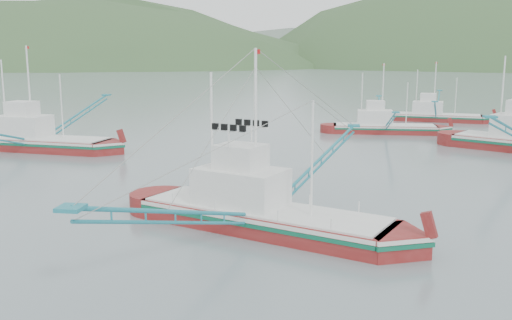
# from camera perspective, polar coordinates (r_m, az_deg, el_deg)

# --- Properties ---
(ground) EXTENTS (1200.00, 1200.00, 0.00)m
(ground) POSITION_cam_1_polar(r_m,az_deg,el_deg) (30.97, -1.56, -7.89)
(ground) COLOR slate
(ground) RESTS_ON ground
(main_boat) EXTENTS (15.24, 25.71, 10.90)m
(main_boat) POSITION_cam_1_polar(r_m,az_deg,el_deg) (31.98, 0.53, -3.12)
(main_boat) COLOR maroon
(main_boat) RESTS_ON ground
(bg_boat_far) EXTENTS (12.62, 22.83, 9.24)m
(bg_boat_far) POSITION_cam_1_polar(r_m,az_deg,el_deg) (72.43, 12.63, 3.63)
(bg_boat_far) COLOR maroon
(bg_boat_far) RESTS_ON ground
(bg_boat_left) EXTENTS (15.93, 27.99, 11.38)m
(bg_boat_left) POSITION_cam_1_polar(r_m,az_deg,el_deg) (62.59, -21.22, 2.54)
(bg_boat_left) COLOR maroon
(bg_boat_left) RESTS_ON ground
(bg_boat_extra) EXTENTS (13.01, 22.59, 9.24)m
(bg_boat_extra) POSITION_cam_1_polar(r_m,az_deg,el_deg) (87.14, 17.52, 4.76)
(bg_boat_extra) COLOR maroon
(bg_boat_extra) RESTS_ON ground
(headland_left) EXTENTS (448.00, 308.00, 210.00)m
(headland_left) POSITION_cam_1_polar(r_m,az_deg,el_deg) (430.77, -17.63, 8.91)
(headland_left) COLOR #32522A
(headland_left) RESTS_ON ground
(ridge_distant) EXTENTS (960.00, 400.00, 240.00)m
(ridge_distant) POSITION_cam_1_polar(r_m,az_deg,el_deg) (589.55, 10.60, 9.58)
(ridge_distant) COLOR slate
(ridge_distant) RESTS_ON ground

